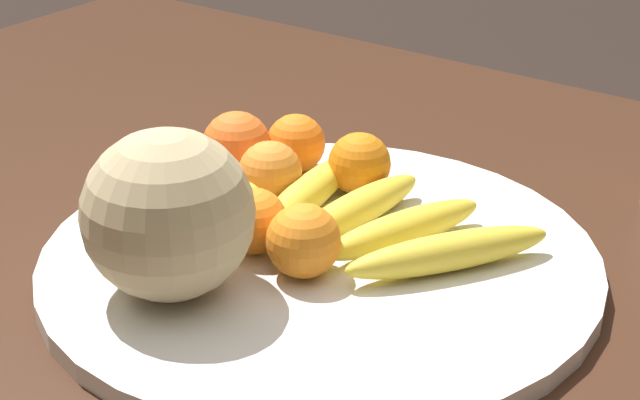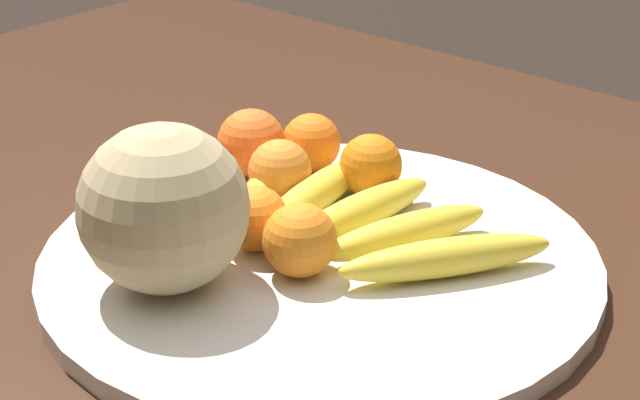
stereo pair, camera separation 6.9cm
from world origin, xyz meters
name	(u,v)px [view 2 (the right image)]	position (x,y,z in m)	size (l,w,h in m)	color
kitchen_table	(381,332)	(0.00, 0.00, 0.63)	(1.60, 0.98, 0.71)	#3D2316
fruit_bowl	(320,261)	(0.02, 0.06, 0.72)	(0.47, 0.47, 0.02)	white
melon	(163,208)	(0.08, 0.18, 0.80)	(0.13, 0.13, 0.13)	tan
banana_bunch	(357,213)	(0.02, 0.01, 0.75)	(0.32, 0.19, 0.03)	brown
orange_front_left	(184,166)	(0.18, 0.07, 0.77)	(0.07, 0.07, 0.07)	orange
orange_front_right	(251,143)	(0.18, -0.02, 0.76)	(0.07, 0.07, 0.07)	orange
orange_mid_center	(280,171)	(0.12, 0.01, 0.76)	(0.06, 0.06, 0.06)	orange
orange_back_left	(255,218)	(0.07, 0.09, 0.76)	(0.06, 0.06, 0.06)	orange
orange_back_right	(371,165)	(0.06, -0.06, 0.76)	(0.06, 0.06, 0.06)	orange
orange_top_small	(300,240)	(0.01, 0.10, 0.76)	(0.06, 0.06, 0.06)	orange
orange_side_extra	(311,143)	(0.14, -0.06, 0.76)	(0.06, 0.06, 0.06)	orange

